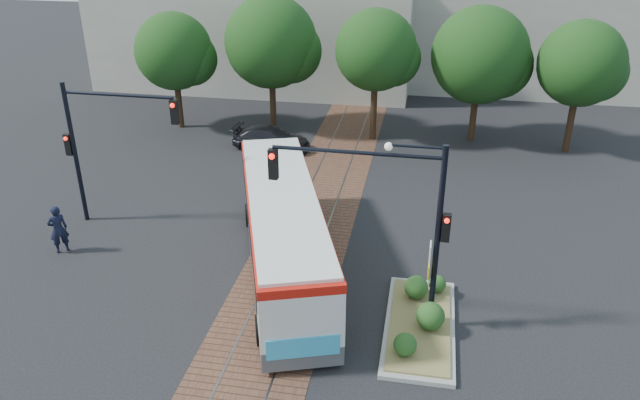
{
  "coord_description": "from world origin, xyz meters",
  "views": [
    {
      "loc": [
        4.55,
        -17.43,
        12.47
      ],
      "look_at": [
        0.57,
        4.42,
        1.6
      ],
      "focal_mm": 35.0,
      "sensor_mm": 36.0,
      "label": 1
    }
  ],
  "objects": [
    {
      "name": "officer",
      "position": [
        -9.08,
        1.36,
        0.98
      ],
      "size": [
        0.84,
        0.83,
        1.96
      ],
      "primitive_type": "imported",
      "rotation": [
        0.0,
        0.0,
        3.89
      ],
      "color": "black",
      "rests_on": "ground"
    },
    {
      "name": "warehouses",
      "position": [
        -0.53,
        28.75,
        3.81
      ],
      "size": [
        40.0,
        13.0,
        8.0
      ],
      "color": "#ADA899",
      "rests_on": "ground"
    },
    {
      "name": "trackbed",
      "position": [
        0.0,
        4.0,
        0.01
      ],
      "size": [
        3.6,
        40.0,
        0.02
      ],
      "color": "brown",
      "rests_on": "ground"
    },
    {
      "name": "tree_row",
      "position": [
        1.21,
        16.42,
        4.85
      ],
      "size": [
        26.4,
        5.6,
        7.67
      ],
      "color": "#382314",
      "rests_on": "ground"
    },
    {
      "name": "parked_car",
      "position": [
        -3.76,
        13.39,
        0.61
      ],
      "size": [
        4.36,
        2.06,
        1.23
      ],
      "primitive_type": "imported",
      "rotation": [
        0.0,
        0.0,
        1.49
      ],
      "color": "black",
      "rests_on": "ground"
    },
    {
      "name": "traffic_island",
      "position": [
        4.82,
        -0.9,
        0.33
      ],
      "size": [
        2.2,
        5.2,
        1.13
      ],
      "color": "gray",
      "rests_on": "ground"
    },
    {
      "name": "ground",
      "position": [
        0.0,
        0.0,
        0.0
      ],
      "size": [
        120.0,
        120.0,
        0.0
      ],
      "primitive_type": "plane",
      "color": "black",
      "rests_on": "ground"
    },
    {
      "name": "signal_pole_left",
      "position": [
        -8.37,
        4.0,
        3.86
      ],
      "size": [
        4.99,
        0.34,
        6.0
      ],
      "color": "black",
      "rests_on": "ground"
    },
    {
      "name": "signal_pole_main",
      "position": [
        3.86,
        -0.81,
        4.16
      ],
      "size": [
        5.49,
        0.46,
        6.0
      ],
      "color": "black",
      "rests_on": "ground"
    },
    {
      "name": "city_bus",
      "position": [
        -0.29,
        1.71,
        1.72
      ],
      "size": [
        6.02,
        11.66,
        3.08
      ],
      "rotation": [
        0.0,
        0.0,
        0.33
      ],
      "color": "#4B4B4E",
      "rests_on": "ground"
    }
  ]
}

